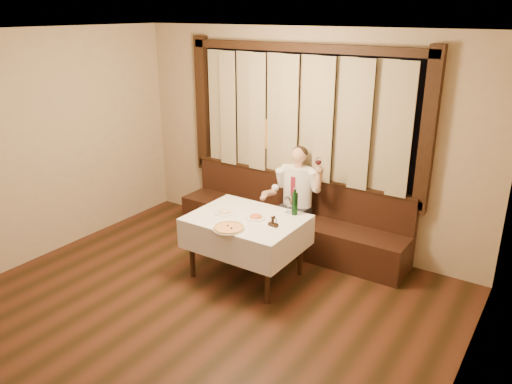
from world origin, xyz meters
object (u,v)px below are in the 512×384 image
Objects in this scene: dining_table at (246,225)px; banquette at (290,223)px; pasta_cream at (225,211)px; cruet_caddy at (273,223)px; seated_man at (295,192)px; pizza at (229,228)px; pasta_red at (256,215)px; green_bottle at (295,203)px.

banquette is at bearing 90.00° from dining_table.
banquette is 13.71× the size of pasta_cream.
cruet_caddy is 1.02m from seated_man.
cruet_caddy is at bearing -74.52° from seated_man.
banquette reaches higher than dining_table.
cruet_caddy is at bearing 43.31° from pizza.
banquette is 27.75× the size of cruet_caddy.
pasta_red is 0.39m from pasta_cream.
dining_table is at bearing 94.87° from pizza.
pasta_cream is 2.02× the size of cruet_caddy.
green_bottle is 0.65m from seated_man.
dining_table is at bearing -90.00° from banquette.
banquette is at bearing 142.65° from seated_man.
dining_table is 5.44× the size of pasta_red.
dining_table is 0.31m from pasta_cream.
seated_man reaches higher than banquette.
pasta_cream is (-0.28, -1.06, 0.48)m from banquette.
cruet_caddy is at bearing -15.96° from pasta_red.
cruet_caddy is (0.39, -0.05, 0.15)m from dining_table.
pasta_cream reaches higher than dining_table.
pizza is 0.49m from cruet_caddy.
dining_table is 5.44× the size of pasta_cream.
pasta_cream is 0.17× the size of seated_man.
pizza is at bearing -128.90° from cruet_caddy.
pizza reaches higher than dining_table.
cruet_caddy is (-0.03, -0.42, -0.10)m from green_bottle.
seated_man is at bearing 118.30° from green_bottle.
cruet_caddy is 0.08× the size of seated_man.
cruet_caddy reaches higher than pasta_cream.
dining_table is (0.00, -1.02, 0.34)m from banquette.
pizza is 0.85m from green_bottle.
seated_man is (0.12, 0.93, 0.15)m from dining_table.
seated_man is at bearing 89.41° from pasta_red.
pasta_red is 0.90m from seated_man.
seated_man is (-0.30, 0.56, -0.09)m from green_bottle.
green_bottle is (0.42, 0.37, 0.24)m from dining_table.
pasta_red is 2.02× the size of cruet_caddy.
seated_man is (0.08, 1.31, 0.03)m from pizza.
seated_man is at bearing -37.35° from banquette.
pasta_red is at bearing -83.84° from banquette.
pasta_red is (0.07, 0.42, 0.02)m from pizza.
banquette is at bearing 75.38° from pasta_cream.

